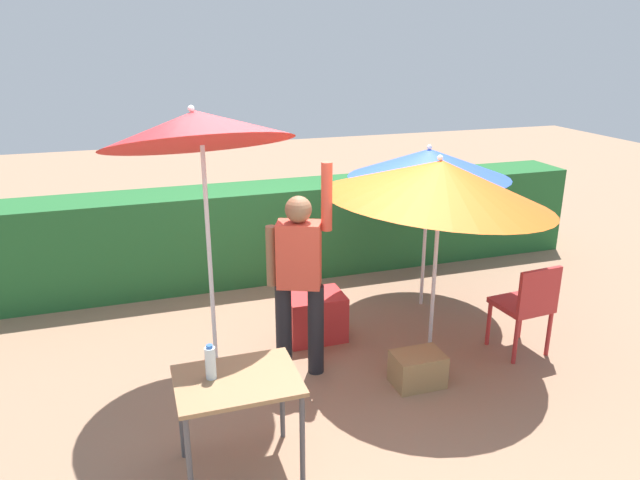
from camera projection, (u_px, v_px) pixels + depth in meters
ground_plane at (330, 365)px, 5.35m from camera, size 24.00×24.00×0.00m
hedge_row at (269, 231)px, 7.22m from camera, size 8.00×0.70×1.12m
umbrella_rainbow at (197, 129)px, 4.48m from camera, size 1.50×1.50×2.49m
umbrella_orange at (429, 163)px, 6.07m from camera, size 1.67×1.67×1.77m
umbrella_yellow at (440, 181)px, 5.12m from camera, size 2.06×2.04×1.91m
person_vendor at (299, 273)px, 4.96m from camera, size 0.54×0.34×1.88m
chair_plastic at (527, 303)px, 5.39m from camera, size 0.47×0.47×0.89m
cooler_box at (315, 316)px, 5.77m from camera, size 0.56×0.42×0.46m
crate_cardboard at (418, 369)px, 5.02m from camera, size 0.43×0.30×0.29m
folding_table at (238, 390)px, 3.86m from camera, size 0.80×0.60×0.72m
bottle_water at (210, 362)px, 3.80m from camera, size 0.07×0.07×0.24m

